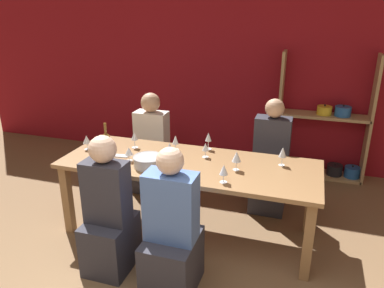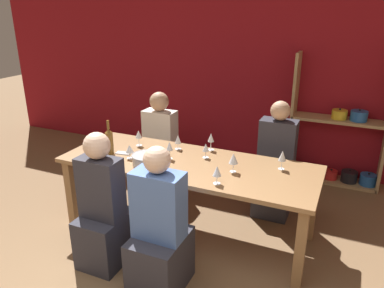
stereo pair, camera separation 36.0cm
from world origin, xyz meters
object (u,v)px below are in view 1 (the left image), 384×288
Objects in this scene: cell_phone at (121,156)px; person_far_b at (270,169)px; wine_glass_white_a at (175,140)px; wine_glass_empty_b at (224,170)px; wine_glass_white_b at (129,152)px; person_near_b at (109,221)px; wine_glass_empty_c at (104,157)px; mixing_bowl at (148,161)px; wine_glass_red_e at (134,137)px; wine_glass_red_d at (236,157)px; wine_bottle_green at (107,144)px; wine_glass_red_c at (170,147)px; shelf_unit at (323,137)px; wine_glass_red_a at (283,153)px; wine_glass_empty_a at (205,147)px; wine_glass_white_c at (208,138)px; person_far_a at (153,154)px; dining_table at (189,170)px; wine_glass_red_b at (87,140)px; person_near_a at (172,240)px.

cell_phone is 1.63m from person_far_b.
wine_glass_empty_b reaches higher than wine_glass_white_a.
person_near_b is (0.08, -0.58, -0.40)m from wine_glass_white_b.
person_near_b reaches higher than wine_glass_empty_c.
wine_glass_red_e is at bearing 129.84° from mixing_bowl.
wine_glass_white_b is (-1.02, -0.11, -0.03)m from wine_glass_red_d.
wine_bottle_green reaches higher than wine_glass_red_d.
mixing_bowl is at bearing -122.24° from wine_glass_red_c.
shelf_unit reaches higher than wine_glass_red_a.
wine_glass_white_c is (-0.03, 0.22, 0.03)m from wine_glass_empty_a.
wine_glass_white_a reaches higher than cell_phone.
shelf_unit is 9.29× the size of wine_glass_red_c.
wine_glass_red_d is at bearing -11.58° from wine_glass_red_e.
person_near_b is (-1.72, -2.53, -0.08)m from shelf_unit.
mixing_bowl is 1.68× the size of wine_glass_red_e.
person_far_a is at bearing 112.27° from mixing_bowl.
wine_glass_empty_c is at bearing 121.46° from person_near_b.
mixing_bowl is 0.75m from wine_glass_empty_b.
wine_glass_empty_c is 1.83m from person_far_b.
dining_table is at bearing -166.77° from wine_glass_red_a.
cell_phone is (-0.03, -0.26, -0.12)m from wine_glass_red_e.
mixing_bowl is (-1.57, -2.01, 0.27)m from shelf_unit.
wine_glass_empty_a is 0.93× the size of cell_phone.
wine_glass_white_b is (-0.32, -0.41, -0.01)m from wine_glass_white_a.
wine_glass_empty_a is (-0.35, 0.21, -0.02)m from wine_glass_red_d.
wine_glass_red_d is at bearing -1.18° from wine_glass_red_b.
wine_glass_red_c is at bearing 152.19° from wine_glass_empty_b.
wine_glass_white_c is at bearing 77.69° from dining_table.
person_near_b is (0.19, -0.92, -0.42)m from wine_glass_red_e.
wine_glass_red_c is 1.09× the size of wine_glass_empty_b.
wine_glass_red_a is (-0.40, -1.61, 0.35)m from shelf_unit.
person_near_b is (-0.24, -0.99, -0.41)m from wine_glass_white_a.
shelf_unit is at bearing 51.40° from wine_glass_red_c.
person_near_a is (0.46, -0.61, -0.37)m from mixing_bowl.
wine_glass_white_c reaches higher than cell_phone.
mixing_bowl is 0.81× the size of wine_bottle_green.
mixing_bowl is 1.15m from person_far_a.
wine_glass_empty_a is at bearing 55.98° from dining_table.
wine_glass_red_d reaches higher than cell_phone.
person_near_a is (0.01, -0.98, -0.42)m from wine_glass_empty_a.
wine_glass_white_a is 0.76m from wine_glass_red_d.
wine_glass_white_a is 0.57m from cell_phone.
person_far_b is (0.57, 1.56, 0.02)m from person_near_a.
mixing_bowl is at bearing -21.03° from cell_phone.
wine_glass_red_d is 0.99× the size of wine_glass_white_c.
wine_bottle_green is at bearing 170.11° from mixing_bowl.
wine_glass_empty_a is at bearing -124.63° from shelf_unit.
shelf_unit reaches higher than person_near_a.
wine_glass_white_c is (0.32, 0.12, 0.02)m from wine_glass_white_a.
shelf_unit is 2.99m from wine_glass_red_b.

